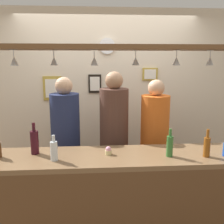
{
  "coord_description": "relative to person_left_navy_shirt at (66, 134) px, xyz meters",
  "views": [
    {
      "loc": [
        -0.19,
        -2.56,
        1.89
      ],
      "look_at": [
        0.0,
        0.1,
        1.34
      ],
      "focal_mm": 40.55,
      "sensor_mm": 36.0,
      "label": 1
    }
  ],
  "objects": [
    {
      "name": "back_wall",
      "position": [
        0.53,
        0.75,
        0.27
      ],
      "size": [
        4.4,
        0.06,
        2.6
      ],
      "primitive_type": "cube",
      "color": "beige",
      "rests_on": "ground_plane"
    },
    {
      "name": "bar_counter",
      "position": [
        0.53,
        -0.85,
        -0.34
      ],
      "size": [
        2.7,
        0.55,
        1.02
      ],
      "color": "brown",
      "rests_on": "ground_plane"
    },
    {
      "name": "overhead_glass_rack",
      "position": [
        0.53,
        -0.65,
        0.97
      ],
      "size": [
        2.2,
        0.36,
        0.04
      ],
      "primitive_type": "cube",
      "color": "brown"
    },
    {
      "name": "hanging_wineglass_far_left",
      "position": [
        -0.33,
        -0.66,
        0.86
      ],
      "size": [
        0.07,
        0.07,
        0.13
      ],
      "color": "silver",
      "rests_on": "overhead_glass_rack"
    },
    {
      "name": "hanging_wineglass_left",
      "position": [
        -0.01,
        -0.58,
        0.86
      ],
      "size": [
        0.07,
        0.07,
        0.13
      ],
      "color": "silver",
      "rests_on": "overhead_glass_rack"
    },
    {
      "name": "hanging_wineglass_center_left",
      "position": [
        0.35,
        -0.65,
        0.86
      ],
      "size": [
        0.07,
        0.07,
        0.13
      ],
      "color": "silver",
      "rests_on": "overhead_glass_rack"
    },
    {
      "name": "hanging_wineglass_center",
      "position": [
        0.72,
        -0.59,
        0.86
      ],
      "size": [
        0.07,
        0.07,
        0.13
      ],
      "color": "silver",
      "rests_on": "overhead_glass_rack"
    },
    {
      "name": "hanging_wineglass_center_right",
      "position": [
        1.08,
        -0.66,
        0.86
      ],
      "size": [
        0.07,
        0.07,
        0.13
      ],
      "color": "silver",
      "rests_on": "overhead_glass_rack"
    },
    {
      "name": "hanging_wineglass_right",
      "position": [
        1.4,
        -0.64,
        0.86
      ],
      "size": [
        0.07,
        0.07,
        0.13
      ],
      "color": "silver",
      "rests_on": "overhead_glass_rack"
    },
    {
      "name": "person_left_navy_shirt",
      "position": [
        0.0,
        0.0,
        0.0
      ],
      "size": [
        0.34,
        0.34,
        1.7
      ],
      "color": "#2D334C",
      "rests_on": "ground_plane"
    },
    {
      "name": "person_middle_brown_shirt",
      "position": [
        0.58,
        0.0,
        0.04
      ],
      "size": [
        0.34,
        0.34,
        1.76
      ],
      "color": "#2D334C",
      "rests_on": "ground_plane"
    },
    {
      "name": "person_right_orange_shirt",
      "position": [
        1.07,
        0.0,
        -0.02
      ],
      "size": [
        0.34,
        0.34,
        1.67
      ],
      "color": "#2D334C",
      "rests_on": "ground_plane"
    },
    {
      "name": "bottle_beer_amber_tall",
      "position": [
        1.36,
        -0.79,
        0.1
      ],
      "size": [
        0.06,
        0.06,
        0.26
      ],
      "color": "brown",
      "rests_on": "bar_counter"
    },
    {
      "name": "bottle_beer_green_import",
      "position": [
        1.02,
        -0.76,
        0.1
      ],
      "size": [
        0.06,
        0.06,
        0.26
      ],
      "color": "#336B2D",
      "rests_on": "bar_counter"
    },
    {
      "name": "bottle_soda_clear",
      "position": [
        -0.01,
        -0.78,
        0.09
      ],
      "size": [
        0.06,
        0.06,
        0.23
      ],
      "color": "silver",
      "rests_on": "bar_counter"
    },
    {
      "name": "bottle_wine_dark_red",
      "position": [
        -0.22,
        -0.6,
        0.11
      ],
      "size": [
        0.08,
        0.08,
        0.3
      ],
      "color": "#380F19",
      "rests_on": "bar_counter"
    },
    {
      "name": "cupcake",
      "position": [
        0.47,
        -0.68,
        0.03
      ],
      "size": [
        0.06,
        0.06,
        0.08
      ],
      "color": "beige",
      "rests_on": "bar_counter"
    },
    {
      "name": "picture_frame_crest",
      "position": [
        0.36,
        0.71,
        0.53
      ],
      "size": [
        0.18,
        0.02,
        0.26
      ],
      "color": "black",
      "rests_on": "back_wall"
    },
    {
      "name": "picture_frame_caricature",
      "position": [
        -0.24,
        0.71,
        0.47
      ],
      "size": [
        0.26,
        0.02,
        0.34
      ],
      "color": "#B29338",
      "rests_on": "back_wall"
    },
    {
      "name": "picture_frame_upper_small",
      "position": [
        1.15,
        0.71,
        0.66
      ],
      "size": [
        0.22,
        0.02,
        0.18
      ],
      "color": "#B29338",
      "rests_on": "back_wall"
    },
    {
      "name": "wall_clock",
      "position": [
        0.53,
        0.7,
        1.06
      ],
      "size": [
        0.22,
        0.03,
        0.22
      ],
      "primitive_type": "cylinder",
      "rotation": [
        1.57,
        0.0,
        0.0
      ],
      "color": "white",
      "rests_on": "back_wall"
    }
  ]
}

